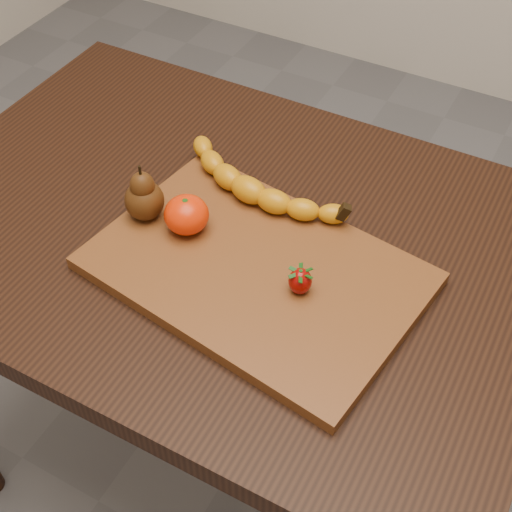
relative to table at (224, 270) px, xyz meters
The scene contains 7 objects.
ground 0.66m from the table, ahead, with size 3.50×3.50×0.00m, color slate.
table is the anchor object (origin of this frame).
cutting_board 0.16m from the table, 34.28° to the right, with size 0.45×0.30×0.02m, color brown.
banana 0.15m from the table, 72.52° to the left, with size 0.26×0.07×0.04m, color orange, non-canonical shape.
pear 0.20m from the table, 153.84° to the right, with size 0.06×0.06×0.09m, color #49260B, non-canonical shape.
mandarin 0.16m from the table, 124.73° to the right, with size 0.07×0.07×0.06m, color #F82D02.
strawberry 0.23m from the table, 24.18° to the right, with size 0.03×0.03×0.04m, color #940704, non-canonical shape.
Camera 1 is at (0.42, -0.66, 1.51)m, focal length 50.00 mm.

